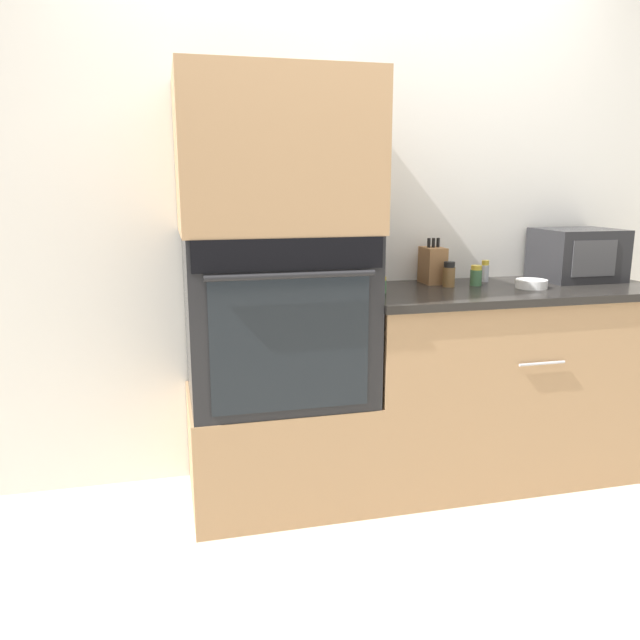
# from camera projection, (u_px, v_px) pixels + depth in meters

# --- Properties ---
(ground_plane) EXTENTS (12.00, 12.00, 0.00)m
(ground_plane) POSITION_uv_depth(u_px,v_px,m) (383.00, 518.00, 2.68)
(ground_plane) COLOR beige
(wall_back) EXTENTS (8.00, 0.05, 2.50)m
(wall_back) POSITION_uv_depth(u_px,v_px,m) (345.00, 217.00, 3.01)
(wall_back) COLOR silver
(wall_back) RESTS_ON ground_plane
(oven_cabinet_base) EXTENTS (0.79, 0.60, 0.49)m
(oven_cabinet_base) POSITION_uv_depth(u_px,v_px,m) (279.00, 446.00, 2.82)
(oven_cabinet_base) COLOR #A87F56
(oven_cabinet_base) RESTS_ON ground_plane
(wall_oven) EXTENTS (0.77, 0.64, 0.72)m
(wall_oven) POSITION_uv_depth(u_px,v_px,m) (277.00, 316.00, 2.69)
(wall_oven) COLOR black
(wall_oven) RESTS_ON oven_cabinet_base
(oven_cabinet_upper) EXTENTS (0.79, 0.60, 0.63)m
(oven_cabinet_upper) POSITION_uv_depth(u_px,v_px,m) (275.00, 155.00, 2.54)
(oven_cabinet_upper) COLOR #A87F56
(oven_cabinet_upper) RESTS_ON wall_oven
(counter_unit) EXTENTS (1.44, 0.63, 0.93)m
(counter_unit) POSITION_uv_depth(u_px,v_px,m) (502.00, 381.00, 3.03)
(counter_unit) COLOR #A87F56
(counter_unit) RESTS_ON ground_plane
(microwave) EXTENTS (0.38, 0.33, 0.26)m
(microwave) POSITION_uv_depth(u_px,v_px,m) (577.00, 255.00, 3.12)
(microwave) COLOR #232326
(microwave) RESTS_ON counter_unit
(knife_block) EXTENTS (0.10, 0.14, 0.22)m
(knife_block) POSITION_uv_depth(u_px,v_px,m) (433.00, 265.00, 3.02)
(knife_block) COLOR olive
(knife_block) RESTS_ON counter_unit
(bowl) EXTENTS (0.14, 0.14, 0.04)m
(bowl) POSITION_uv_depth(u_px,v_px,m) (531.00, 284.00, 2.89)
(bowl) COLOR white
(bowl) RESTS_ON counter_unit
(condiment_jar_near) EXTENTS (0.06, 0.06, 0.12)m
(condiment_jar_near) POSITION_uv_depth(u_px,v_px,m) (449.00, 275.00, 2.92)
(condiment_jar_near) COLOR brown
(condiment_jar_near) RESTS_ON counter_unit
(condiment_jar_mid) EXTENTS (0.04, 0.04, 0.11)m
(condiment_jar_mid) POSITION_uv_depth(u_px,v_px,m) (485.00, 271.00, 3.08)
(condiment_jar_mid) COLOR silver
(condiment_jar_mid) RESTS_ON counter_unit
(condiment_jar_far) EXTENTS (0.04, 0.04, 0.07)m
(condiment_jar_far) POSITION_uv_depth(u_px,v_px,m) (382.00, 285.00, 2.77)
(condiment_jar_far) COLOR #427047
(condiment_jar_far) RESTS_ON counter_unit
(condiment_jar_back) EXTENTS (0.06, 0.06, 0.10)m
(condiment_jar_back) POSITION_uv_depth(u_px,v_px,m) (476.00, 276.00, 2.96)
(condiment_jar_back) COLOR #427047
(condiment_jar_back) RESTS_ON counter_unit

